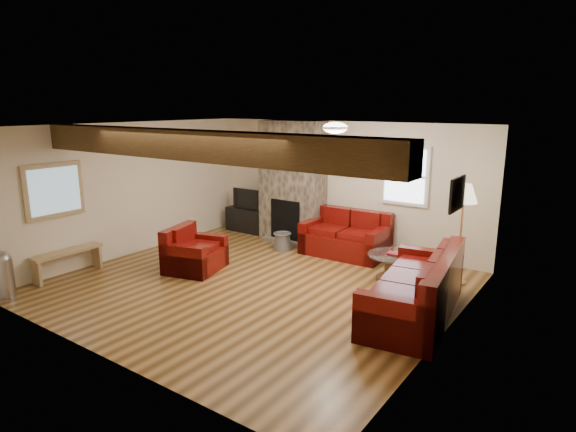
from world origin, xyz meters
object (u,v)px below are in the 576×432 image
object	(u,v)px
floor_lamp	(464,199)
sofa_three	(414,285)
tv_cabinet	(250,220)
coffee_table	(394,267)
loveseat	(345,234)
television	(249,198)
armchair_red	(195,249)

from	to	relation	value
floor_lamp	sofa_three	bearing A→B (deg)	-94.83
tv_cabinet	floor_lamp	bearing A→B (deg)	-6.71
sofa_three	coffee_table	xyz separation A→B (m)	(-0.76, 1.14, -0.23)
sofa_three	loveseat	world-z (taller)	sofa_three
loveseat	tv_cabinet	size ratio (longest dim) A/B	1.47
television	floor_lamp	bearing A→B (deg)	-6.71
armchair_red	television	xyz separation A→B (m)	(-0.90, 2.57, 0.38)
armchair_red	floor_lamp	world-z (taller)	floor_lamp
armchair_red	loveseat	bearing A→B (deg)	-51.74
armchair_red	tv_cabinet	bearing A→B (deg)	4.59
sofa_three	television	distance (m)	5.16
floor_lamp	tv_cabinet	bearing A→B (deg)	173.29
armchair_red	coffee_table	bearing A→B (deg)	-77.60
television	armchair_red	bearing A→B (deg)	-70.61
sofa_three	loveseat	size ratio (longest dim) A/B	1.46
coffee_table	television	world-z (taller)	television
armchair_red	floor_lamp	xyz separation A→B (m)	(3.91, 2.00, 1.00)
sofa_three	loveseat	bearing A→B (deg)	-140.07
sofa_three	coffee_table	distance (m)	1.39
floor_lamp	coffee_table	bearing A→B (deg)	-153.19
coffee_table	tv_cabinet	distance (m)	4.05
loveseat	coffee_table	size ratio (longest dim) A/B	1.80
coffee_table	television	bearing A→B (deg)	165.40
floor_lamp	television	bearing A→B (deg)	173.29
armchair_red	tv_cabinet	world-z (taller)	armchair_red
loveseat	television	bearing A→B (deg)	172.02
sofa_three	armchair_red	bearing A→B (deg)	-91.96
sofa_three	armchair_red	xyz separation A→B (m)	(-3.77, -0.41, -0.06)
sofa_three	television	world-z (taller)	television
armchair_red	television	world-z (taller)	television
tv_cabinet	floor_lamp	xyz separation A→B (m)	(4.81, -0.57, 1.11)
armchair_red	sofa_three	bearing A→B (deg)	-98.63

